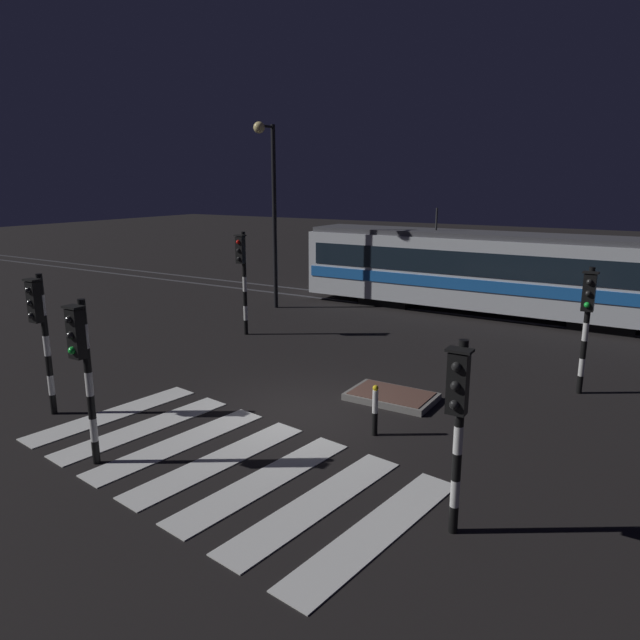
# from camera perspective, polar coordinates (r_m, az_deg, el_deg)

# --- Properties ---
(ground_plane) EXTENTS (120.00, 120.00, 0.00)m
(ground_plane) POSITION_cam_1_polar(r_m,az_deg,el_deg) (13.74, -1.75, -8.89)
(ground_plane) COLOR black
(rail_near) EXTENTS (80.00, 0.12, 0.03)m
(rail_near) POSITION_cam_1_polar(r_m,az_deg,el_deg) (23.89, 13.65, 0.48)
(rail_near) COLOR #59595E
(rail_near) RESTS_ON ground
(rail_far) EXTENTS (80.00, 0.12, 0.03)m
(rail_far) POSITION_cam_1_polar(r_m,az_deg,el_deg) (25.23, 14.66, 1.10)
(rail_far) COLOR #59595E
(rail_far) RESTS_ON ground
(crosswalk_zebra) EXTENTS (8.42, 5.13, 0.02)m
(crosswalk_zebra) POSITION_cam_1_polar(r_m,az_deg,el_deg) (11.63, -9.84, -13.40)
(crosswalk_zebra) COLOR silver
(crosswalk_zebra) RESTS_ON ground
(traffic_island) EXTENTS (2.08, 1.31, 0.18)m
(traffic_island) POSITION_cam_1_polar(r_m,az_deg,el_deg) (14.48, 7.00, -7.42)
(traffic_island) COLOR slate
(traffic_island) RESTS_ON ground
(traffic_light_corner_near_left) EXTENTS (0.36, 0.42, 3.26)m
(traffic_light_corner_near_left) POSITION_cam_1_polar(r_m,az_deg,el_deg) (14.26, -25.65, -0.35)
(traffic_light_corner_near_left) COLOR black
(traffic_light_corner_near_left) RESTS_ON ground
(traffic_light_kerb_mid_left) EXTENTS (0.36, 0.42, 3.18)m
(traffic_light_kerb_mid_left) POSITION_cam_1_polar(r_m,az_deg,el_deg) (11.38, -22.21, -3.52)
(traffic_light_kerb_mid_left) COLOR black
(traffic_light_kerb_mid_left) RESTS_ON ground
(traffic_light_corner_far_right) EXTENTS (0.36, 0.42, 3.21)m
(traffic_light_corner_far_right) POSITION_cam_1_polar(r_m,az_deg,el_deg) (15.58, 24.65, 0.70)
(traffic_light_corner_far_right) COLOR black
(traffic_light_corner_far_right) RESTS_ON ground
(traffic_light_corner_far_left) EXTENTS (0.36, 0.42, 3.56)m
(traffic_light_corner_far_left) POSITION_cam_1_polar(r_m,az_deg,el_deg) (19.99, -7.57, 5.07)
(traffic_light_corner_far_left) COLOR black
(traffic_light_corner_far_left) RESTS_ON ground
(traffic_light_corner_near_right) EXTENTS (0.36, 0.42, 3.04)m
(traffic_light_corner_near_right) POSITION_cam_1_polar(r_m,az_deg,el_deg) (8.70, 13.32, -8.65)
(traffic_light_corner_near_right) COLOR black
(traffic_light_corner_near_right) RESTS_ON ground
(street_lamp_trackside_left) EXTENTS (0.44, 1.21, 7.42)m
(street_lamp_trackside_left) POSITION_cam_1_polar(r_m,az_deg,el_deg) (24.00, -4.86, 12.12)
(street_lamp_trackside_left) COLOR black
(street_lamp_trackside_left) RESTS_ON ground
(tram) EXTENTS (15.54, 2.58, 4.15)m
(tram) POSITION_cam_1_polar(r_m,az_deg,el_deg) (24.03, 16.28, 4.60)
(tram) COLOR silver
(tram) RESTS_ON ground
(bollard_island_edge) EXTENTS (0.12, 0.12, 1.11)m
(bollard_island_edge) POSITION_cam_1_polar(r_m,az_deg,el_deg) (12.37, 5.40, -8.76)
(bollard_island_edge) COLOR black
(bollard_island_edge) RESTS_ON ground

